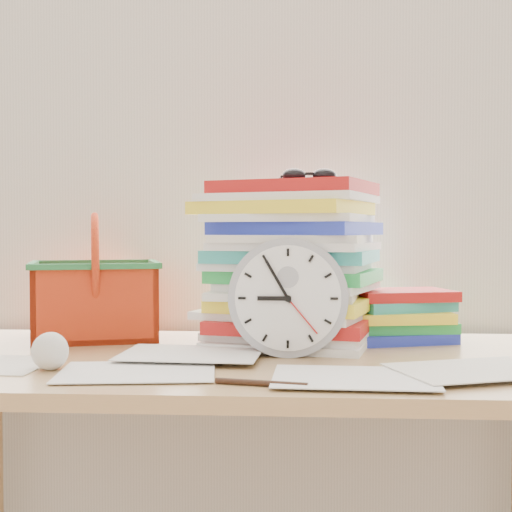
# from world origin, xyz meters

# --- Properties ---
(curtain) EXTENTS (2.40, 0.01, 2.50)m
(curtain) POSITION_xyz_m (0.00, 1.98, 1.30)
(curtain) COLOR silver
(curtain) RESTS_ON room_shell
(desk) EXTENTS (1.40, 0.70, 0.75)m
(desk) POSITION_xyz_m (0.00, 1.60, 0.68)
(desk) COLOR tan
(desk) RESTS_ON ground
(paper_stack) EXTENTS (0.44, 0.39, 0.36)m
(paper_stack) POSITION_xyz_m (0.10, 1.76, 0.93)
(paper_stack) COLOR white
(paper_stack) RESTS_ON desk
(clock) EXTENTS (0.24, 0.05, 0.24)m
(clock) POSITION_xyz_m (0.10, 1.61, 0.87)
(clock) COLOR #9EA0AA
(clock) RESTS_ON desk
(sunglasses) EXTENTS (0.15, 0.13, 0.03)m
(sunglasses) POSITION_xyz_m (0.14, 1.76, 1.13)
(sunglasses) COLOR black
(sunglasses) RESTS_ON paper_stack
(book_stack) EXTENTS (0.32, 0.28, 0.12)m
(book_stack) POSITION_xyz_m (0.36, 1.84, 0.81)
(book_stack) COLOR white
(book_stack) RESTS_ON desk
(basket) EXTENTS (0.34, 0.30, 0.29)m
(basket) POSITION_xyz_m (-0.36, 1.81, 0.89)
(basket) COLOR #E64116
(basket) RESTS_ON desk
(crumpled_ball) EXTENTS (0.07, 0.07, 0.07)m
(crumpled_ball) POSITION_xyz_m (-0.34, 1.44, 0.78)
(crumpled_ball) COLOR white
(crumpled_ball) RESTS_ON desk
(pen) EXTENTS (0.15, 0.04, 0.01)m
(pen) POSITION_xyz_m (0.06, 1.32, 0.76)
(pen) COLOR black
(pen) RESTS_ON desk
(scattered_papers) EXTENTS (1.26, 0.42, 0.02)m
(scattered_papers) POSITION_xyz_m (0.00, 1.60, 0.76)
(scattered_papers) COLOR white
(scattered_papers) RESTS_ON desk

